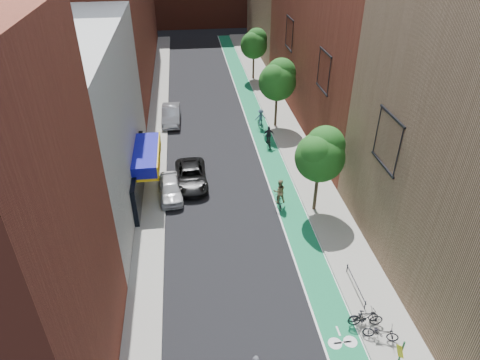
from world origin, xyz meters
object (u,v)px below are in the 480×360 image
object	(u,v)px
cyclist_lane_mid	(269,139)
parked_car_silver	(171,115)
parked_car_black	(191,176)
cyclist_lane_far	(261,120)
cyclist_lane_near	(279,195)
parked_car_white	(170,189)

from	to	relation	value
cyclist_lane_mid	parked_car_silver	bearing A→B (deg)	-36.25
parked_car_silver	parked_car_black	bearing A→B (deg)	-80.82
parked_car_silver	cyclist_lane_mid	bearing A→B (deg)	-35.00
parked_car_silver	cyclist_lane_far	size ratio (longest dim) A/B	2.56
cyclist_lane_near	cyclist_lane_mid	bearing A→B (deg)	-96.04
parked_car_white	cyclist_lane_mid	world-z (taller)	cyclist_lane_mid
parked_car_black	cyclist_lane_near	xyz separation A→B (m)	(6.20, -3.79, 0.28)
parked_car_black	cyclist_lane_far	bearing A→B (deg)	51.22
cyclist_lane_near	cyclist_lane_far	size ratio (longest dim) A/B	1.14
parked_car_white	cyclist_lane_near	xyz separation A→B (m)	(7.80, -2.26, 0.30)
parked_car_black	cyclist_lane_mid	bearing A→B (deg)	35.15
parked_car_white	cyclist_lane_near	distance (m)	8.13
parked_car_black	parked_car_silver	bearing A→B (deg)	96.37
cyclist_lane_far	cyclist_lane_near	bearing A→B (deg)	76.24
cyclist_lane_mid	cyclist_lane_far	bearing A→B (deg)	-89.05
parked_car_black	parked_car_silver	size ratio (longest dim) A/B	1.04
parked_car_black	cyclist_lane_near	bearing A→B (deg)	-32.82
parked_car_white	parked_car_black	xyz separation A→B (m)	(1.60, 1.53, 0.01)
parked_car_black	cyclist_lane_far	size ratio (longest dim) A/B	2.67
cyclist_lane_mid	parked_car_black	bearing A→B (deg)	36.71
parked_car_silver	cyclist_lane_far	bearing A→B (deg)	-14.44
parked_car_white	parked_car_black	bearing A→B (deg)	39.73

